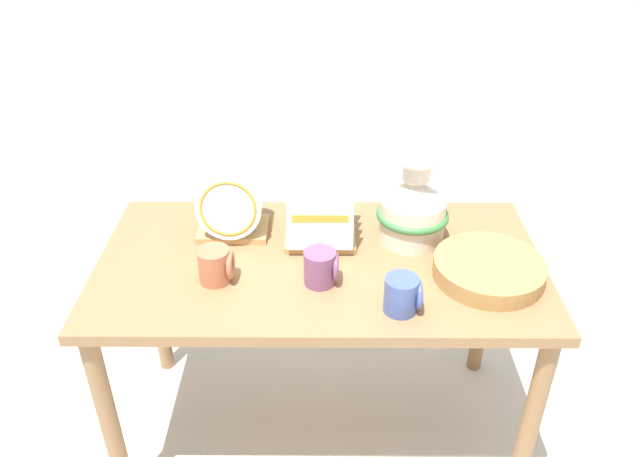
% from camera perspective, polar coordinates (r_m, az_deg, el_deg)
% --- Properties ---
extents(ground_plane, '(14.00, 14.00, 0.00)m').
position_cam_1_polar(ground_plane, '(2.39, -0.00, -17.43)').
color(ground_plane, beige).
extents(display_table, '(1.34, 0.70, 0.74)m').
position_cam_1_polar(display_table, '(1.95, -0.00, -5.12)').
color(display_table, olive).
rests_on(display_table, ground_plane).
extents(ceramic_vase, '(0.23, 0.23, 0.29)m').
position_cam_1_polar(ceramic_vase, '(1.95, 8.52, 1.96)').
color(ceramic_vase, silver).
rests_on(ceramic_vase, display_table).
extents(dish_rack_round_plates, '(0.22, 0.19, 0.23)m').
position_cam_1_polar(dish_rack_round_plates, '(1.98, -8.09, 1.81)').
color(dish_rack_round_plates, tan).
rests_on(dish_rack_round_plates, display_table).
extents(dish_rack_square_plates, '(0.22, 0.18, 0.22)m').
position_cam_1_polar(dish_rack_square_plates, '(1.93, 0.15, 0.81)').
color(dish_rack_square_plates, tan).
rests_on(dish_rack_square_plates, display_table).
extents(wicker_charger_stack, '(0.32, 0.32, 0.05)m').
position_cam_1_polar(wicker_charger_stack, '(1.87, 15.18, -3.60)').
color(wicker_charger_stack, '#AD7F47').
rests_on(wicker_charger_stack, display_table).
extents(mug_plum_glaze, '(0.10, 0.09, 0.10)m').
position_cam_1_polar(mug_plum_glaze, '(1.77, 0.12, -3.57)').
color(mug_plum_glaze, '#7A4770').
rests_on(mug_plum_glaze, display_table).
extents(mug_terracotta_glaze, '(0.10, 0.09, 0.10)m').
position_cam_1_polar(mug_terracotta_glaze, '(1.80, -9.47, -3.35)').
color(mug_terracotta_glaze, '#B76647').
rests_on(mug_terracotta_glaze, display_table).
extents(mug_cobalt_glaze, '(0.10, 0.09, 0.10)m').
position_cam_1_polar(mug_cobalt_glaze, '(1.68, 7.59, -6.00)').
color(mug_cobalt_glaze, '#42569E').
rests_on(mug_cobalt_glaze, display_table).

